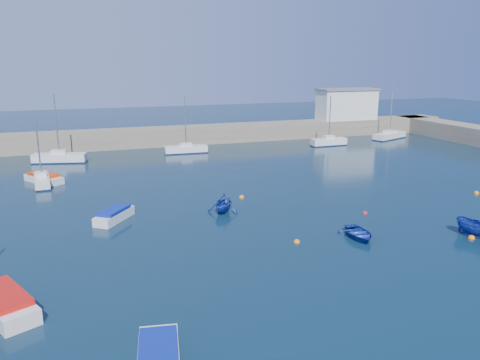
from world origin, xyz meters
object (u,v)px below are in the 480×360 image
object	(u,v)px
sailboat_7	(329,142)
motorboat_1	(114,215)
harbor_office	(347,105)
sailboat_5	(60,158)
sailboat_8	(389,135)
sailboat_6	(186,149)
sailboat_3	(42,180)
motorboat_0	(4,302)
dinghy_right	(480,229)
dinghy_left	(223,203)
dinghy_center	(359,233)
motorboat_2	(44,178)

from	to	relation	value
sailboat_7	motorboat_1	bearing A→B (deg)	125.95
harbor_office	sailboat_7	bearing A→B (deg)	-133.08
sailboat_5	sailboat_8	bearing A→B (deg)	-74.00
sailboat_6	harbor_office	bearing A→B (deg)	-72.62
sailboat_7	motorboat_1	size ratio (longest dim) A/B	1.85
sailboat_3	sailboat_5	distance (m)	11.61
sailboat_5	sailboat_6	bearing A→B (deg)	-73.03
sailboat_3	motorboat_1	bearing A→B (deg)	-70.58
motorboat_0	sailboat_5	bearing A→B (deg)	61.90
sailboat_8	sailboat_3	bearing A→B (deg)	82.45
motorboat_1	sailboat_7	bearing A→B (deg)	73.07
sailboat_5	sailboat_8	world-z (taller)	sailboat_8
sailboat_7	motorboat_1	world-z (taller)	sailboat_7
sailboat_3	dinghy_right	world-z (taller)	sailboat_3
dinghy_left	dinghy_right	xyz separation A→B (m)	(15.50, -11.80, -0.13)
dinghy_center	sailboat_3	bearing A→B (deg)	141.56
sailboat_5	sailboat_8	distance (m)	50.73
motorboat_0	harbor_office	bearing A→B (deg)	18.53
sailboat_8	dinghy_right	xyz separation A→B (m)	(-21.84, -39.62, 0.10)
harbor_office	dinghy_right	xyz separation A→B (m)	(-17.70, -46.42, -4.43)
sailboat_3	motorboat_2	distance (m)	1.38
sailboat_7	motorboat_1	distance (m)	41.63
sailboat_7	dinghy_right	size ratio (longest dim) A/B	2.15
motorboat_0	dinghy_left	world-z (taller)	dinghy_left
sailboat_5	motorboat_2	size ratio (longest dim) A/B	1.78
sailboat_3	sailboat_8	bearing A→B (deg)	9.95
harbor_office	sailboat_5	distance (m)	47.55
sailboat_5	dinghy_left	bearing A→B (deg)	-138.87
harbor_office	sailboat_7	xyz separation A→B (m)	(-8.48, -9.07, -4.49)
dinghy_center	dinghy_right	xyz separation A→B (m)	(8.14, -2.89, 0.33)
motorboat_2	sailboat_5	bearing A→B (deg)	46.51
harbor_office	motorboat_0	distance (m)	67.23
dinghy_center	dinghy_right	size ratio (longest dim) A/B	0.94
sailboat_8	dinghy_center	xyz separation A→B (m)	(-29.99, -36.73, -0.23)
sailboat_6	motorboat_2	bearing A→B (deg)	124.77
dinghy_center	sailboat_7	bearing A→B (deg)	71.38
harbor_office	dinghy_left	size ratio (longest dim) A/B	3.30
sailboat_3	dinghy_center	distance (m)	32.26
harbor_office	motorboat_2	world-z (taller)	harbor_office
sailboat_8	dinghy_left	bearing A→B (deg)	104.82
harbor_office	motorboat_0	bearing A→B (deg)	-136.25
harbor_office	sailboat_6	size ratio (longest dim) A/B	1.30
motorboat_1	sailboat_3	bearing A→B (deg)	150.53
harbor_office	sailboat_5	size ratio (longest dim) A/B	1.17
sailboat_5	dinghy_center	bearing A→B (deg)	-135.36
harbor_office	sailboat_8	world-z (taller)	sailboat_8
motorboat_1	dinghy_left	distance (m)	8.88
sailboat_6	dinghy_center	distance (m)	36.06
sailboat_8	dinghy_left	world-z (taller)	sailboat_8
motorboat_1	motorboat_2	size ratio (longest dim) A/B	0.84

